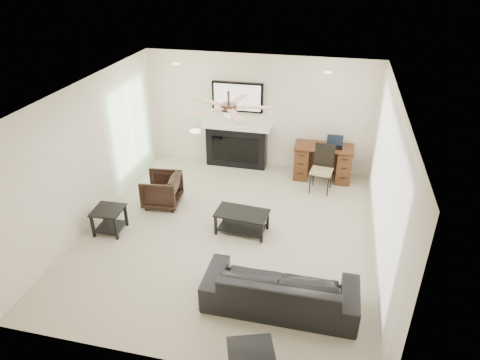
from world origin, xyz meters
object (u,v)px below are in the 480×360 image
at_px(sofa, 280,288).
at_px(fireplace_unit, 236,126).
at_px(armchair, 162,190).
at_px(coffee_table, 242,222).
at_px(desk, 323,163).

distance_m(sofa, fireplace_unit, 4.46).
height_order(sofa, armchair, armchair).
bearing_deg(sofa, coffee_table, -60.58).
bearing_deg(fireplace_unit, desk, -5.92).
relative_size(coffee_table, fireplace_unit, 0.47).
bearing_deg(desk, sofa, -94.96).
bearing_deg(armchair, desk, 115.42).
relative_size(sofa, desk, 1.72).
height_order(sofa, desk, desk).
distance_m(sofa, armchair, 3.37).
xyz_separation_m(coffee_table, desk, (1.24, 2.32, 0.18)).
distance_m(coffee_table, fireplace_unit, 2.72).
xyz_separation_m(armchair, desk, (2.94, 1.77, 0.07)).
xyz_separation_m(sofa, coffee_table, (-0.90, 1.60, -0.11)).
bearing_deg(coffee_table, armchair, 166.59).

